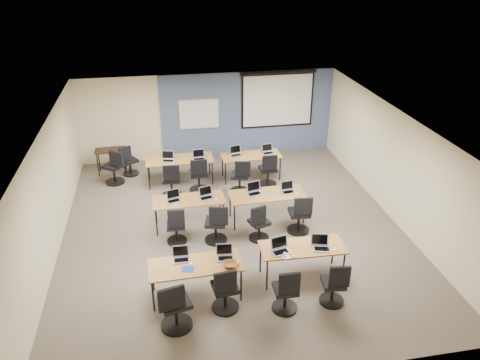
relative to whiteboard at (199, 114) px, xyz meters
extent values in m
cube|color=#6B6354|center=(0.30, -4.43, -1.45)|extent=(8.00, 9.00, 0.02)
cube|color=white|center=(0.30, -4.43, 1.25)|extent=(8.00, 9.00, 0.02)
cube|color=beige|center=(0.30, 0.07, -0.10)|extent=(8.00, 0.04, 2.70)
cube|color=beige|center=(0.30, -8.93, -0.10)|extent=(8.00, 0.04, 2.70)
cube|color=beige|center=(-3.70, -4.43, -0.10)|extent=(0.04, 9.00, 2.70)
cube|color=beige|center=(4.30, -4.43, -0.10)|extent=(0.04, 9.00, 2.70)
cube|color=#3D5977|center=(1.55, 0.04, -0.10)|extent=(5.50, 0.04, 2.70)
cube|color=silver|center=(0.00, 0.00, 0.00)|extent=(1.28, 0.02, 0.98)
cube|color=white|center=(0.00, -0.01, 0.00)|extent=(1.20, 0.02, 0.90)
cube|color=black|center=(2.50, -0.02, 0.35)|extent=(2.32, 0.03, 1.82)
cube|color=white|center=(2.50, -0.03, 0.31)|extent=(2.20, 0.02, 1.62)
cylinder|color=black|center=(2.50, -0.03, 1.19)|extent=(2.40, 0.10, 0.10)
cube|color=olive|center=(-0.80, -6.69, -0.73)|extent=(1.77, 0.74, 0.03)
cylinder|color=black|center=(-1.63, -7.00, -1.10)|extent=(0.04, 0.04, 0.70)
cylinder|color=black|center=(0.02, -7.00, -1.10)|extent=(0.04, 0.04, 0.70)
cylinder|color=black|center=(-1.63, -6.38, -1.10)|extent=(0.04, 0.04, 0.70)
cylinder|color=black|center=(0.02, -6.38, -1.10)|extent=(0.04, 0.04, 0.70)
cube|color=brown|center=(1.37, -6.49, -0.73)|extent=(1.70, 0.71, 0.03)
cylinder|color=black|center=(0.58, -6.79, -1.10)|extent=(0.04, 0.04, 0.70)
cylinder|color=black|center=(2.16, -6.79, -1.10)|extent=(0.04, 0.04, 0.70)
cylinder|color=black|center=(0.58, -6.20, -1.10)|extent=(0.04, 0.04, 0.70)
cylinder|color=black|center=(2.16, -6.20, -1.10)|extent=(0.04, 0.04, 0.70)
cube|color=#8E5D3A|center=(-0.71, -4.12, -0.73)|extent=(1.71, 0.71, 0.03)
cylinder|color=black|center=(-1.50, -4.41, -1.10)|extent=(0.04, 0.04, 0.70)
cylinder|color=black|center=(0.08, -4.41, -1.10)|extent=(0.04, 0.04, 0.70)
cylinder|color=black|center=(-1.50, -3.82, -1.10)|extent=(0.04, 0.04, 0.70)
cylinder|color=black|center=(0.08, -3.82, -1.10)|extent=(0.04, 0.04, 0.70)
cube|color=olive|center=(1.19, -4.19, -0.73)|extent=(1.84, 0.77, 0.03)
cylinder|color=black|center=(0.33, -4.51, -1.10)|extent=(0.04, 0.04, 0.70)
cylinder|color=black|center=(2.05, -4.51, -1.10)|extent=(0.04, 0.04, 0.70)
cylinder|color=black|center=(0.33, -3.86, -1.10)|extent=(0.04, 0.04, 0.70)
cylinder|color=black|center=(2.05, -3.86, -1.10)|extent=(0.04, 0.04, 0.70)
cube|color=#95602B|center=(-0.76, -1.68, -0.73)|extent=(1.90, 0.79, 0.03)
cylinder|color=black|center=(-1.65, -2.02, -1.10)|extent=(0.04, 0.04, 0.70)
cylinder|color=black|center=(0.13, -2.02, -1.10)|extent=(0.04, 0.04, 0.70)
cylinder|color=black|center=(-1.65, -1.35, -1.10)|extent=(0.04, 0.04, 0.70)
cylinder|color=black|center=(0.13, -1.35, -1.10)|extent=(0.04, 0.04, 0.70)
cube|color=olive|center=(1.29, -1.80, -0.73)|extent=(1.72, 0.72, 0.03)
cylinder|color=black|center=(0.49, -2.10, -1.10)|extent=(0.04, 0.04, 0.70)
cylinder|color=black|center=(2.09, -2.10, -1.10)|extent=(0.04, 0.04, 0.70)
cylinder|color=black|center=(0.49, -1.50, -1.10)|extent=(0.04, 0.04, 0.70)
cylinder|color=black|center=(2.09, -1.50, -1.10)|extent=(0.04, 0.04, 0.70)
cube|color=beige|center=(-1.05, -6.51, -0.71)|extent=(0.32, 0.23, 0.02)
cube|color=black|center=(-1.05, -6.53, -0.70)|extent=(0.27, 0.13, 0.00)
cube|color=beige|center=(-1.05, -6.39, -0.59)|extent=(0.32, 0.06, 0.22)
cube|color=black|center=(-1.05, -6.39, -0.59)|extent=(0.28, 0.04, 0.18)
ellipsoid|color=white|center=(-0.88, -6.67, -0.71)|extent=(0.07, 0.11, 0.04)
cylinder|color=black|center=(-1.24, -7.46, -1.42)|extent=(0.58, 0.58, 0.05)
cylinder|color=black|center=(-1.24, -7.46, -1.20)|extent=(0.06, 0.06, 0.51)
cube|color=black|center=(-1.24, -7.46, -0.90)|extent=(0.51, 0.51, 0.08)
cube|color=black|center=(-1.29, -7.69, -0.62)|extent=(0.46, 0.06, 0.44)
cube|color=#B1B1B1|center=(-0.21, -6.61, -0.71)|extent=(0.32, 0.23, 0.02)
cube|color=black|center=(-0.21, -6.63, -0.70)|extent=(0.27, 0.14, 0.00)
cube|color=#B1B1B1|center=(-0.21, -6.48, -0.59)|extent=(0.32, 0.06, 0.22)
cube|color=black|center=(-0.21, -6.49, -0.59)|extent=(0.28, 0.04, 0.18)
ellipsoid|color=white|center=(-0.02, -6.79, -0.71)|extent=(0.08, 0.11, 0.03)
cylinder|color=black|center=(-0.31, -7.16, -1.42)|extent=(0.52, 0.52, 0.05)
cylinder|color=black|center=(-0.31, -7.16, -1.22)|extent=(0.06, 0.06, 0.46)
cube|color=black|center=(-0.31, -7.16, -0.95)|extent=(0.46, 0.46, 0.08)
cube|color=black|center=(-0.33, -7.37, -0.67)|extent=(0.42, 0.06, 0.44)
cube|color=#ADADAD|center=(0.89, -6.60, -0.71)|extent=(0.36, 0.26, 0.02)
cube|color=black|center=(0.89, -6.62, -0.70)|extent=(0.30, 0.15, 0.00)
cube|color=#ADADAD|center=(0.89, -6.46, -0.57)|extent=(0.36, 0.07, 0.25)
cube|color=black|center=(0.89, -6.47, -0.57)|extent=(0.31, 0.05, 0.20)
ellipsoid|color=white|center=(1.10, -6.79, -0.71)|extent=(0.07, 0.10, 0.03)
cylinder|color=black|center=(0.78, -7.38, -1.42)|extent=(0.49, 0.49, 0.05)
cylinder|color=black|center=(0.78, -7.38, -1.24)|extent=(0.06, 0.06, 0.43)
cube|color=black|center=(0.78, -7.38, -0.98)|extent=(0.43, 0.43, 0.08)
cube|color=black|center=(0.79, -7.58, -0.70)|extent=(0.39, 0.06, 0.44)
cube|color=#ADADB3|center=(1.72, -6.65, -0.71)|extent=(0.34, 0.25, 0.02)
cube|color=black|center=(1.72, -6.67, -0.70)|extent=(0.29, 0.15, 0.00)
cube|color=#ADADB3|center=(1.72, -6.51, -0.58)|extent=(0.34, 0.06, 0.24)
cube|color=black|center=(1.72, -6.52, -0.58)|extent=(0.30, 0.05, 0.19)
ellipsoid|color=white|center=(1.97, -6.73, -0.71)|extent=(0.08, 0.11, 0.03)
cylinder|color=black|center=(1.72, -7.36, -1.42)|extent=(0.48, 0.48, 0.05)
cylinder|color=black|center=(1.72, -7.36, -1.24)|extent=(0.06, 0.06, 0.42)
cube|color=black|center=(1.72, -7.36, -0.99)|extent=(0.42, 0.42, 0.08)
cube|color=black|center=(1.75, -7.55, -0.71)|extent=(0.38, 0.06, 0.44)
cube|color=#BDBDBD|center=(-1.06, -4.15, -0.71)|extent=(0.32, 0.24, 0.02)
cube|color=black|center=(-1.06, -4.17, -0.70)|extent=(0.27, 0.14, 0.00)
cube|color=#BDBDBD|center=(-1.06, -4.02, -0.59)|extent=(0.32, 0.06, 0.22)
cube|color=black|center=(-1.06, -4.03, -0.59)|extent=(0.28, 0.04, 0.18)
ellipsoid|color=white|center=(-1.03, -4.35, -0.71)|extent=(0.07, 0.09, 0.03)
cylinder|color=black|center=(-1.07, -4.76, -1.42)|extent=(0.46, 0.46, 0.05)
cylinder|color=black|center=(-1.07, -4.76, -1.25)|extent=(0.06, 0.06, 0.41)
cube|color=black|center=(-1.07, -4.76, -1.00)|extent=(0.41, 0.41, 0.08)
cube|color=black|center=(-1.05, -4.95, -0.72)|extent=(0.37, 0.06, 0.44)
cube|color=#ABABAC|center=(-0.29, -4.14, -0.71)|extent=(0.33, 0.24, 0.02)
cube|color=black|center=(-0.29, -4.16, -0.70)|extent=(0.28, 0.14, 0.00)
cube|color=#ABABAC|center=(-0.29, -4.01, -0.58)|extent=(0.33, 0.06, 0.23)
cube|color=black|center=(-0.29, -4.02, -0.58)|extent=(0.29, 0.04, 0.19)
ellipsoid|color=white|center=(-0.07, -4.26, -0.71)|extent=(0.08, 0.11, 0.04)
cylinder|color=black|center=(-0.17, -4.88, -1.42)|extent=(0.52, 0.52, 0.05)
cylinder|color=black|center=(-0.17, -4.88, -1.22)|extent=(0.06, 0.06, 0.46)
cube|color=black|center=(-0.17, -4.88, -0.95)|extent=(0.46, 0.46, 0.08)
cube|color=black|center=(-0.13, -5.08, -0.67)|extent=(0.42, 0.06, 0.44)
cube|color=silver|center=(0.89, -4.14, -0.71)|extent=(0.36, 0.26, 0.02)
cube|color=black|center=(0.89, -4.16, -0.70)|extent=(0.30, 0.15, 0.00)
cube|color=silver|center=(0.89, -4.00, -0.57)|extent=(0.36, 0.07, 0.25)
cube|color=black|center=(0.89, -4.01, -0.57)|extent=(0.31, 0.05, 0.20)
ellipsoid|color=white|center=(1.08, -4.31, -0.71)|extent=(0.07, 0.10, 0.03)
cylinder|color=black|center=(0.82, -4.98, -1.42)|extent=(0.47, 0.47, 0.05)
cylinder|color=black|center=(0.82, -4.98, -1.24)|extent=(0.06, 0.06, 0.41)
cube|color=black|center=(0.82, -4.98, -1.00)|extent=(0.41, 0.41, 0.08)
cube|color=black|center=(0.76, -5.16, -0.72)|extent=(0.38, 0.06, 0.44)
cube|color=#B7B6C0|center=(1.72, -4.21, -0.71)|extent=(0.32, 0.23, 0.02)
cube|color=black|center=(1.72, -4.23, -0.70)|extent=(0.27, 0.14, 0.00)
cube|color=#B7B6C0|center=(1.72, -4.08, -0.59)|extent=(0.32, 0.06, 0.22)
cube|color=black|center=(1.72, -4.09, -0.59)|extent=(0.28, 0.04, 0.18)
ellipsoid|color=white|center=(1.91, -4.33, -0.71)|extent=(0.08, 0.11, 0.03)
cylinder|color=black|center=(1.82, -4.83, -1.42)|extent=(0.53, 0.53, 0.05)
cylinder|color=black|center=(1.82, -4.83, -1.22)|extent=(0.06, 0.06, 0.47)
cube|color=black|center=(1.82, -4.83, -0.94)|extent=(0.47, 0.47, 0.08)
cube|color=black|center=(1.84, -5.04, -0.66)|extent=(0.43, 0.06, 0.44)
cube|color=#ADADB1|center=(-1.08, -1.79, -0.71)|extent=(0.34, 0.25, 0.02)
cube|color=black|center=(-1.08, -1.81, -0.70)|extent=(0.29, 0.14, 0.00)
cube|color=#ADADB1|center=(-1.08, -1.66, -0.58)|extent=(0.34, 0.06, 0.24)
cube|color=black|center=(-1.08, -1.66, -0.58)|extent=(0.30, 0.04, 0.19)
ellipsoid|color=white|center=(-0.95, -1.96, -0.71)|extent=(0.08, 0.10, 0.03)
cylinder|color=black|center=(-1.06, -2.49, -1.42)|extent=(0.53, 0.53, 0.05)
cylinder|color=black|center=(-1.06, -2.49, -1.22)|extent=(0.06, 0.06, 0.47)
cube|color=black|center=(-1.06, -2.49, -0.94)|extent=(0.47, 0.47, 0.08)
cube|color=black|center=(-1.04, -2.71, -0.66)|extent=(0.43, 0.06, 0.44)
cube|color=silver|center=(-0.22, -1.83, -0.71)|extent=(0.33, 0.24, 0.02)
cube|color=black|center=(-0.22, -1.85, -0.70)|extent=(0.28, 0.14, 0.00)
cube|color=silver|center=(-0.22, -1.70, -0.58)|extent=(0.33, 0.06, 0.23)
cube|color=black|center=(-0.22, -1.71, -0.58)|extent=(0.29, 0.04, 0.19)
ellipsoid|color=white|center=(-0.06, -1.92, -0.71)|extent=(0.08, 0.10, 0.03)
cylinder|color=black|center=(-0.29, -2.32, -1.42)|extent=(0.56, 0.56, 0.05)
cylinder|color=black|center=(-0.29, -2.32, -1.20)|extent=(0.06, 0.06, 0.49)
cube|color=black|center=(-0.29, -2.32, -0.92)|extent=(0.49, 0.49, 0.08)
cube|color=black|center=(-0.30, -2.54, -0.64)|extent=(0.45, 0.06, 0.44)
cube|color=silver|center=(0.86, -1.75, -0.71)|extent=(0.34, 0.25, 0.02)
cube|color=black|center=(0.86, -1.77, -0.70)|extent=(0.29, 0.15, 0.00)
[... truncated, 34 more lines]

